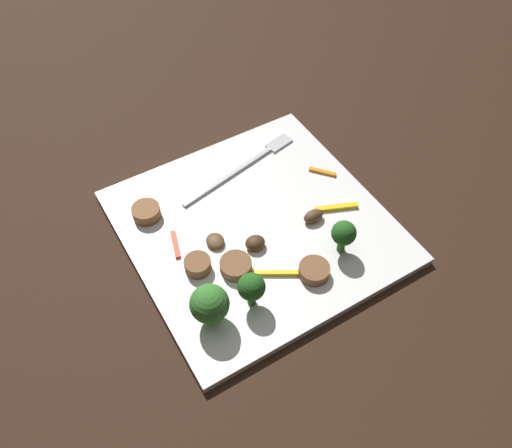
{
  "coord_description": "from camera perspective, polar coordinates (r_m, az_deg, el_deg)",
  "views": [
    {
      "loc": [
        -0.2,
        -0.33,
        0.5
      ],
      "look_at": [
        0.0,
        0.0,
        0.01
      ],
      "focal_mm": 37.06,
      "sensor_mm": 36.0,
      "label": 1
    }
  ],
  "objects": [
    {
      "name": "ground_plane",
      "position": [
        0.63,
        0.0,
        -0.57
      ],
      "size": [
        1.4,
        1.4,
        0.0
      ],
      "primitive_type": "plane",
      "color": "black"
    },
    {
      "name": "plate",
      "position": [
        0.63,
        0.0,
        -0.29
      ],
      "size": [
        0.29,
        0.29,
        0.01
      ],
      "primitive_type": "cube",
      "color": "white",
      "rests_on": "ground_plane"
    },
    {
      "name": "fork",
      "position": [
        0.69,
        -0.98,
        6.48
      ],
      "size": [
        0.18,
        0.05,
        0.0
      ],
      "rotation": [
        0.0,
        0.0,
        0.21
      ],
      "color": "silver",
      "rests_on": "plate"
    },
    {
      "name": "broccoli_floret_0",
      "position": [
        0.59,
        9.44,
        -1.06
      ],
      "size": [
        0.03,
        0.03,
        0.04
      ],
      "color": "#296420",
      "rests_on": "plate"
    },
    {
      "name": "broccoli_floret_1",
      "position": [
        0.54,
        -0.5,
        -6.88
      ],
      "size": [
        0.03,
        0.03,
        0.05
      ],
      "color": "#296420",
      "rests_on": "plate"
    },
    {
      "name": "broccoli_floret_2",
      "position": [
        0.53,
        -5.04,
        -8.6
      ],
      "size": [
        0.04,
        0.04,
        0.05
      ],
      "color": "#408630",
      "rests_on": "plate"
    },
    {
      "name": "sausage_slice_0",
      "position": [
        0.58,
        -6.32,
        -4.41
      ],
      "size": [
        0.04,
        0.04,
        0.01
      ],
      "primitive_type": "cylinder",
      "rotation": [
        0.0,
        0.0,
        0.84
      ],
      "color": "brown",
      "rests_on": "plate"
    },
    {
      "name": "sausage_slice_1",
      "position": [
        0.64,
        -11.76,
        1.28
      ],
      "size": [
        0.04,
        0.04,
        0.01
      ],
      "primitive_type": "cylinder",
      "rotation": [
        0.0,
        0.0,
        0.39
      ],
      "color": "brown",
      "rests_on": "plate"
    },
    {
      "name": "sausage_slice_2",
      "position": [
        0.58,
        6.28,
        -5.03
      ],
      "size": [
        0.04,
        0.04,
        0.01
      ],
      "primitive_type": "cylinder",
      "rotation": [
        0.0,
        0.0,
        1.39
      ],
      "color": "brown",
      "rests_on": "plate"
    },
    {
      "name": "sausage_slice_3",
      "position": [
        0.58,
        -2.2,
        -4.53
      ],
      "size": [
        0.05,
        0.05,
        0.01
      ],
      "primitive_type": "cylinder",
      "rotation": [
        0.0,
        0.0,
        0.92
      ],
      "color": "brown",
      "rests_on": "plate"
    },
    {
      "name": "mushroom_0",
      "position": [
        0.61,
        -4.6,
        -1.58
      ],
      "size": [
        0.02,
        0.02,
        0.01
      ],
      "primitive_type": "ellipsoid",
      "rotation": [
        0.0,
        0.0,
        1.52
      ],
      "color": "brown",
      "rests_on": "plate"
    },
    {
      "name": "mushroom_1",
      "position": [
        0.63,
        6.22,
        0.86
      ],
      "size": [
        0.03,
        0.02,
        0.01
      ],
      "primitive_type": "ellipsoid",
      "rotation": [
        0.0,
        0.0,
        0.01
      ],
      "color": "#4C331E",
      "rests_on": "plate"
    },
    {
      "name": "mushroom_2",
      "position": [
        0.6,
        -0.09,
        -2.04
      ],
      "size": [
        0.02,
        0.02,
        0.01
      ],
      "primitive_type": "ellipsoid",
      "rotation": [
        0.0,
        0.0,
        3.03
      ],
      "color": "#422B19",
      "rests_on": "plate"
    },
    {
      "name": "pepper_strip_0",
      "position": [
        0.64,
        8.68,
        1.78
      ],
      "size": [
        0.05,
        0.03,
        0.0
      ],
      "primitive_type": "cube",
      "rotation": [
        0.0,
        0.0,
        5.89
      ],
      "color": "yellow",
      "rests_on": "plate"
    },
    {
      "name": "pepper_strip_1",
      "position": [
        0.68,
        7.18,
        5.61
      ],
      "size": [
        0.03,
        0.03,
        0.0
      ],
      "primitive_type": "cube",
      "rotation": [
        0.0,
        0.0,
        5.41
      ],
      "color": "orange",
      "rests_on": "plate"
    },
    {
      "name": "pepper_strip_2",
      "position": [
        0.61,
        -8.7,
        -2.2
      ],
      "size": [
        0.02,
        0.04,
        0.0
      ],
      "primitive_type": "cube",
      "rotation": [
        0.0,
        0.0,
        4.43
      ],
      "color": "red",
      "rests_on": "plate"
    },
    {
      "name": "pepper_strip_3",
      "position": [
        0.58,
        2.32,
        -5.32
      ],
      "size": [
        0.05,
        0.03,
        0.0
      ],
      "primitive_type": "cube",
      "rotation": [
        0.0,
        0.0,
        2.6
      ],
      "color": "yellow",
      "rests_on": "plate"
    }
  ]
}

